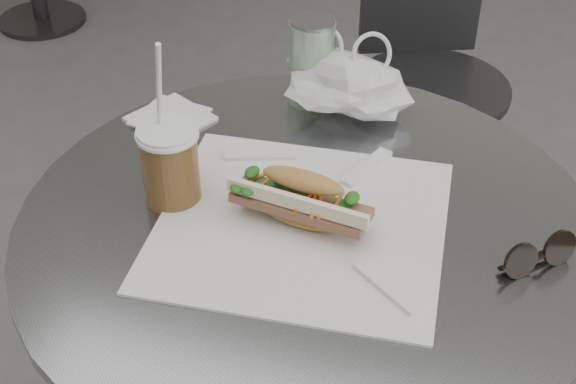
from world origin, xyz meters
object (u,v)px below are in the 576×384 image
(banh_mi, at_px, (302,200))
(iced_coffee, at_px, (170,163))
(drink_can, at_px, (312,61))
(chair_far, at_px, (422,123))
(sunglasses, at_px, (538,256))
(cafe_table, at_px, (305,358))

(banh_mi, distance_m, iced_coffee, 0.18)
(iced_coffee, distance_m, drink_can, 0.32)
(chair_far, xyz_separation_m, banh_mi, (-0.02, -0.95, 0.46))
(sunglasses, bearing_deg, drink_can, 100.01)
(iced_coffee, xyz_separation_m, drink_can, (0.10, 0.30, 0.01))
(drink_can, bearing_deg, banh_mi, -74.96)
(sunglasses, bearing_deg, cafe_table, 137.40)
(cafe_table, bearing_deg, iced_coffee, -174.84)
(iced_coffee, xyz_separation_m, sunglasses, (0.47, 0.02, -0.04))
(sunglasses, bearing_deg, chair_far, 63.89)
(iced_coffee, bearing_deg, sunglasses, 2.06)
(sunglasses, relative_size, drink_can, 0.64)
(sunglasses, height_order, drink_can, drink_can)
(cafe_table, xyz_separation_m, banh_mi, (-0.00, -0.01, 0.31))
(chair_far, relative_size, iced_coffee, 2.99)
(cafe_table, bearing_deg, drink_can, 106.48)
(cafe_table, distance_m, drink_can, 0.45)
(chair_far, relative_size, banh_mi, 3.09)
(drink_can, bearing_deg, cafe_table, -73.52)
(sunglasses, xyz_separation_m, drink_can, (-0.37, 0.28, 0.05))
(cafe_table, height_order, sunglasses, sunglasses)
(cafe_table, relative_size, chair_far, 1.08)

